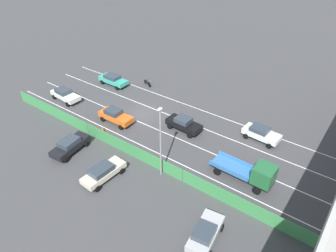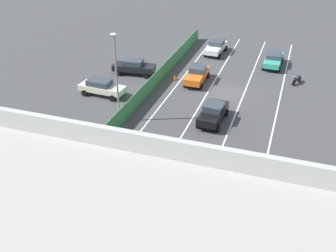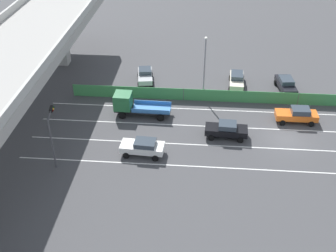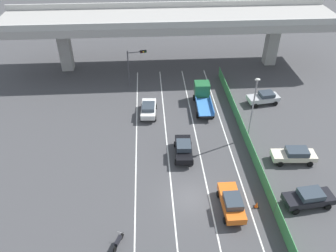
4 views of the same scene
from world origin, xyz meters
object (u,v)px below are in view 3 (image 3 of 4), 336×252
object	(u,v)px
car_sedan_black	(226,129)
traffic_light	(52,129)
street_lamp	(205,63)
parked_sedan_cream	(237,79)
parked_sedan_dark	(286,84)
traffic_cone	(292,108)
parked_wagon_silver	(145,75)
car_taxi_orange	(297,114)
car_hatchback_white	(143,147)
flatbed_truck_blue	(132,104)

from	to	relation	value
car_sedan_black	traffic_light	xyz separation A→B (m)	(-5.46, 16.53, 2.86)
street_lamp	parked_sedan_cream	bearing A→B (deg)	-47.44
parked_sedan_dark	traffic_cone	bearing A→B (deg)	-179.95
parked_sedan_dark	parked_wagon_silver	distance (m)	17.93
car_taxi_orange	parked_sedan_dark	world-z (taller)	car_taxi_orange
parked_wagon_silver	traffic_light	xyz separation A→B (m)	(-17.43, 6.42, 2.89)
car_hatchback_white	street_lamp	bearing A→B (deg)	-26.74
car_taxi_orange	flatbed_truck_blue	world-z (taller)	flatbed_truck_blue
parked_sedan_dark	traffic_light	bearing A→B (deg)	123.88
flatbed_truck_blue	parked_sedan_dark	distance (m)	19.72
car_taxi_orange	car_hatchback_white	size ratio (longest dim) A/B	1.04
traffic_light	traffic_cone	bearing A→B (deg)	-64.70
car_taxi_orange	parked_sedan_cream	xyz separation A→B (m)	(8.17, 6.17, -0.04)
car_sedan_black	car_taxi_orange	distance (m)	8.68
parked_sedan_dark	traffic_light	size ratio (longest dim) A/B	0.89
parked_sedan_cream	car_hatchback_white	bearing A→B (deg)	146.91
flatbed_truck_blue	traffic_light	size ratio (longest dim) A/B	1.18
car_taxi_orange	parked_wagon_silver	xyz separation A→B (m)	(8.37, 18.01, -0.04)
car_hatchback_white	street_lamp	xyz separation A→B (m)	(11.55, -5.82, 3.86)
car_taxi_orange	traffic_cone	size ratio (longest dim) A/B	6.96
parked_wagon_silver	traffic_cone	xyz separation A→B (m)	(-5.94, -17.90, -0.60)
car_taxi_orange	traffic_cone	xyz separation A→B (m)	(2.43, 0.11, -0.64)
car_hatchback_white	parked_sedan_dark	bearing A→B (deg)	-47.94
parked_sedan_dark	parked_sedan_cream	world-z (taller)	parked_sedan_dark
car_sedan_black	street_lamp	xyz separation A→B (m)	(7.87, 2.51, 3.83)
flatbed_truck_blue	traffic_cone	world-z (taller)	flatbed_truck_blue
car_hatchback_white	parked_wagon_silver	distance (m)	15.75
parked_sedan_cream	street_lamp	size ratio (longest dim) A/B	0.60
car_sedan_black	parked_sedan_cream	bearing A→B (deg)	-8.37
car_sedan_black	parked_sedan_dark	world-z (taller)	car_sedan_black
car_taxi_orange	car_hatchback_white	distance (m)	17.79
car_sedan_black	car_hatchback_white	distance (m)	9.11
traffic_light	car_sedan_black	bearing A→B (deg)	-71.72
parked_sedan_cream	traffic_cone	xyz separation A→B (m)	(-5.73, -6.06, -0.60)
parked_wagon_silver	street_lamp	bearing A→B (deg)	-118.39
parked_sedan_dark	parked_sedan_cream	xyz separation A→B (m)	(0.90, 6.06, -0.02)
car_sedan_black	car_taxi_orange	bearing A→B (deg)	-65.50
parked_sedan_dark	car_taxi_orange	bearing A→B (deg)	-179.14
street_lamp	traffic_cone	bearing A→B (deg)	-100.09
flatbed_truck_blue	traffic_light	bearing A→B (deg)	146.73
car_sedan_black	street_lamp	world-z (taller)	street_lamp
flatbed_truck_blue	parked_wagon_silver	world-z (taller)	flatbed_truck_blue
car_hatchback_white	flatbed_truck_blue	world-z (taller)	flatbed_truck_blue
parked_sedan_dark	parked_sedan_cream	distance (m)	6.13
parked_wagon_silver	car_taxi_orange	bearing A→B (deg)	-114.93
car_hatchback_white	street_lamp	world-z (taller)	street_lamp
street_lamp	flatbed_truck_blue	bearing A→B (deg)	117.73
car_hatchback_white	parked_wagon_silver	world-z (taller)	parked_wagon_silver
parked_wagon_silver	street_lamp	distance (m)	9.45
parked_sedan_dark	parked_sedan_cream	size ratio (longest dim) A/B	1.01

